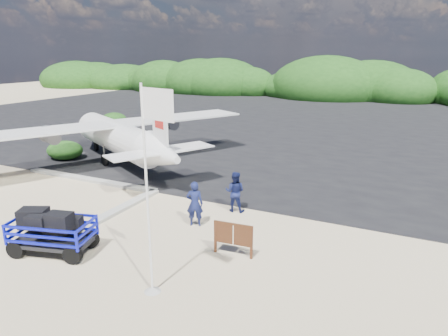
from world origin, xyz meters
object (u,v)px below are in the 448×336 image
at_px(signboard, 233,255).
at_px(aircraft_small, 244,119).
at_px(baggage_cart, 55,252).
at_px(crew_b, 235,192).
at_px(crew_a, 195,204).
at_px(flagpole, 153,291).

bearing_deg(signboard, aircraft_small, 107.88).
relative_size(baggage_cart, signboard, 1.97).
relative_size(signboard, crew_b, 0.82).
bearing_deg(signboard, baggage_cart, -160.61).
bearing_deg(crew_b, crew_a, 58.54).
height_order(baggage_cart, flagpole, flagpole).
bearing_deg(aircraft_small, flagpole, 80.10).
height_order(signboard, aircraft_small, aircraft_small).
distance_m(baggage_cart, crew_a, 5.56).
bearing_deg(crew_a, signboard, 124.88).
relative_size(flagpole, aircraft_small, 0.92).
xyz_separation_m(signboard, crew_b, (-1.66, 3.83, 0.94)).
relative_size(baggage_cart, crew_b, 1.62).
height_order(flagpole, crew_a, flagpole).
relative_size(crew_b, aircraft_small, 0.28).
relative_size(crew_a, crew_b, 1.03).
relative_size(flagpole, crew_b, 3.32).
bearing_deg(aircraft_small, crew_a, 80.75).
bearing_deg(flagpole, signboard, 67.74).
distance_m(signboard, crew_a, 3.17).
bearing_deg(flagpole, baggage_cart, 173.91).
bearing_deg(crew_b, signboard, 103.54).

